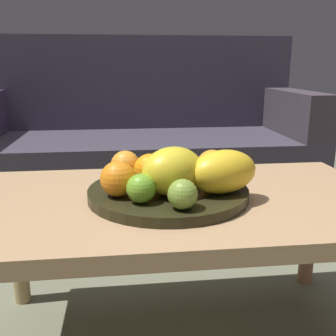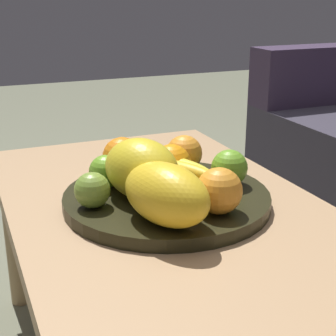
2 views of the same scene
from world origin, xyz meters
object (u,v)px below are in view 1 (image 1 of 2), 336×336
fruit_bowl (168,192)px  orange_back (150,170)px  melon_large_front (173,171)px  orange_front (125,165)px  couch (142,151)px  apple_left (183,194)px  apple_front (141,188)px  banana_bunch (169,173)px  orange_left (212,165)px  apple_right (166,161)px  melon_smaller_beside (223,172)px  orange_right (118,179)px  coffee_table (182,215)px

fruit_bowl → orange_back: size_ratio=4.92×
melon_large_front → orange_front: melon_large_front is taller
couch → melon_large_front: bearing=-89.6°
fruit_bowl → apple_left: (0.01, -0.15, 0.05)m
melon_large_front → apple_front: bearing=-148.2°
fruit_bowl → banana_bunch: size_ratio=2.35×
orange_front → orange_left: (0.23, -0.04, 0.00)m
apple_front → apple_right: bearing=70.5°
melon_smaller_beside → apple_front: melon_smaller_beside is taller
fruit_bowl → orange_right: size_ratio=4.78×
orange_back → apple_left: size_ratio=1.25×
melon_large_front → apple_front: melon_large_front is taller
orange_left → couch: bearing=96.8°
banana_bunch → orange_left: bearing=6.6°
melon_large_front → apple_right: (0.01, 0.18, -0.02)m
melon_large_front → orange_back: size_ratio=1.90×
orange_front → apple_right: 0.12m
fruit_bowl → apple_left: apple_left is taller
apple_right → coffee_table: bearing=-78.3°
orange_front → apple_front: 0.19m
orange_right → apple_right: 0.22m
apple_front → orange_left: bearing=37.2°
fruit_bowl → apple_right: 0.14m
orange_left → banana_bunch: 0.12m
orange_back → banana_bunch: 0.05m
orange_left → apple_right: 0.14m
couch → fruit_bowl: (0.00, -1.09, 0.14)m
melon_smaller_beside → banana_bunch: size_ratio=1.03×
couch → fruit_bowl: couch is taller
orange_left → apple_left: (-0.11, -0.20, -0.01)m
fruit_bowl → melon_large_front: (0.00, -0.05, 0.07)m
couch → orange_right: 1.17m
melon_smaller_beside → orange_back: size_ratio=2.15×
orange_right → apple_front: (0.05, -0.05, -0.01)m
apple_right → apple_left: bearing=-89.3°
apple_front → banana_bunch: (0.08, 0.13, -0.01)m
orange_back → melon_smaller_beside: bearing=-25.5°
orange_right → orange_front: bearing=81.9°
melon_large_front → apple_right: bearing=88.4°
orange_right → melon_smaller_beside: bearing=-0.9°
fruit_bowl → orange_back: 0.07m
melon_smaller_beside → banana_bunch: bearing=143.6°
orange_front → couch: bearing=84.4°
orange_front → fruit_bowl: bearing=-37.8°
couch → orange_left: couch is taller
coffee_table → orange_back: 0.14m
orange_back → banana_bunch: size_ratio=0.48×
couch → banana_bunch: couch is taller
apple_front → apple_right: (0.08, 0.23, 0.00)m
apple_left → apple_right: size_ratio=0.89×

